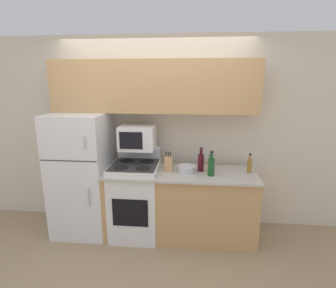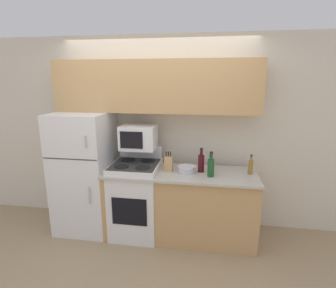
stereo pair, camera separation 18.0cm
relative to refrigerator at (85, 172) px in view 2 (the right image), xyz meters
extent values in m
plane|color=tan|center=(0.93, -0.35, -0.79)|extent=(12.00, 12.00, 0.00)
cube|color=beige|center=(0.93, 0.39, 0.48)|extent=(8.00, 0.05, 2.55)
cube|color=tan|center=(1.28, -0.04, -0.36)|extent=(1.86, 0.62, 0.86)
cube|color=#BCB7AD|center=(1.28, -0.06, 0.08)|extent=(1.86, 0.66, 0.03)
cube|color=white|center=(0.00, 0.00, 0.00)|extent=(0.70, 0.71, 1.58)
cube|color=#383838|center=(0.00, -0.35, 0.29)|extent=(0.68, 0.01, 0.01)
cylinder|color=#B7B7BC|center=(0.22, -0.37, 0.51)|extent=(0.02, 0.02, 0.14)
cylinder|color=#B7B7BC|center=(0.22, -0.37, -0.16)|extent=(0.02, 0.02, 0.22)
cube|color=tan|center=(0.93, 0.19, 1.11)|extent=(2.56, 0.35, 0.64)
cube|color=white|center=(0.71, -0.06, -0.31)|extent=(0.59, 0.62, 0.96)
cube|color=black|center=(0.71, -0.37, -0.33)|extent=(0.43, 0.01, 0.35)
cube|color=#2D2D2D|center=(0.71, -0.06, 0.16)|extent=(0.57, 0.59, 0.01)
cube|color=white|center=(0.71, 0.23, 0.25)|extent=(0.57, 0.06, 0.16)
cylinder|color=black|center=(0.58, -0.20, 0.17)|extent=(0.18, 0.18, 0.01)
cylinder|color=black|center=(0.84, -0.20, 0.17)|extent=(0.18, 0.18, 0.01)
cylinder|color=black|center=(0.58, 0.08, 0.17)|extent=(0.18, 0.18, 0.01)
cylinder|color=black|center=(0.84, 0.08, 0.17)|extent=(0.18, 0.18, 0.01)
cube|color=white|center=(0.73, 0.07, 0.48)|extent=(0.44, 0.34, 0.30)
cube|color=black|center=(0.68, -0.10, 0.48)|extent=(0.28, 0.01, 0.21)
cube|color=tan|center=(1.13, -0.05, 0.19)|extent=(0.10, 0.09, 0.19)
cylinder|color=black|center=(1.11, -0.06, 0.32)|extent=(0.01, 0.01, 0.06)
cylinder|color=black|center=(1.13, -0.06, 0.32)|extent=(0.01, 0.01, 0.06)
cylinder|color=black|center=(1.16, -0.06, 0.32)|extent=(0.01, 0.01, 0.06)
cylinder|color=silver|center=(1.36, -0.07, 0.13)|extent=(0.20, 0.20, 0.08)
torus|color=silver|center=(1.36, -0.07, 0.17)|extent=(0.22, 0.22, 0.01)
cylinder|color=#470F19|center=(1.53, -0.02, 0.20)|extent=(0.08, 0.08, 0.21)
cylinder|color=#470F19|center=(1.53, -0.02, 0.34)|extent=(0.03, 0.03, 0.07)
cylinder|color=black|center=(1.53, -0.02, 0.38)|extent=(0.04, 0.04, 0.02)
cylinder|color=#194C23|center=(1.65, -0.16, 0.20)|extent=(0.08, 0.08, 0.21)
cylinder|color=#194C23|center=(1.65, -0.16, 0.34)|extent=(0.03, 0.03, 0.07)
cylinder|color=black|center=(1.65, -0.16, 0.38)|extent=(0.04, 0.04, 0.02)
cylinder|color=gold|center=(1.64, -0.05, 0.17)|extent=(0.06, 0.06, 0.15)
cylinder|color=gold|center=(1.64, -0.05, 0.27)|extent=(0.03, 0.03, 0.05)
cylinder|color=black|center=(1.64, -0.05, 0.31)|extent=(0.03, 0.03, 0.02)
cylinder|color=olive|center=(2.12, -0.01, 0.18)|extent=(0.06, 0.06, 0.17)
cylinder|color=olive|center=(2.12, -0.01, 0.29)|extent=(0.03, 0.03, 0.05)
cylinder|color=black|center=(2.12, -0.01, 0.32)|extent=(0.03, 0.03, 0.02)
camera|label=1|loc=(1.42, -3.11, 1.20)|focal=28.00mm
camera|label=2|loc=(1.60, -3.09, 1.20)|focal=28.00mm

